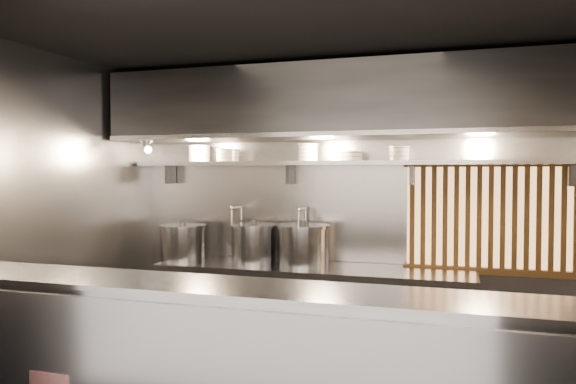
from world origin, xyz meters
The scene contains 19 objects.
ceiling centered at (0.00, 0.00, 2.80)m, with size 4.50×4.50×0.00m, color black.
wall_back centered at (0.00, 1.50, 1.40)m, with size 4.50×4.50×0.00m, color gray.
wall_left centered at (-2.25, 0.00, 1.40)m, with size 3.00×3.00×0.00m, color gray.
cooking_bench centered at (-0.30, 1.13, 0.45)m, with size 3.00×0.70×0.90m, color gray.
bowl_shelf centered at (0.00, 1.32, 1.88)m, with size 4.40×0.34×0.04m, color gray.
exhaust_hood centered at (0.00, 1.10, 2.42)m, with size 4.40×0.81×0.65m.
wood_screen centered at (1.30, 1.45, 1.38)m, with size 1.56×0.09×1.04m.
faucet_left centered at (-1.15, 1.37, 1.31)m, with size 0.04×0.30×0.50m.
faucet_right centered at (-0.45, 1.37, 1.31)m, with size 0.04×0.30×0.50m.
heat_lamp centered at (-1.90, 0.85, 2.07)m, with size 0.25×0.35×0.20m.
pendant_bulb centered at (-0.10, 1.20, 1.96)m, with size 0.09×0.09×0.19m.
stock_pot_left centered at (-1.67, 1.14, 1.08)m, with size 0.51×0.51×0.39m.
stock_pot_mid centered at (-0.40, 1.18, 1.10)m, with size 0.63×0.63×0.43m.
stock_pot_right centered at (-0.90, 1.18, 1.09)m, with size 0.57×0.57×0.42m.
bowl_stack_0 centered at (-1.57, 1.32, 1.98)m, with size 0.23×0.23×0.17m.
bowl_stack_1 centered at (-1.24, 1.32, 1.97)m, with size 0.24×0.24×0.13m.
bowl_stack_2 centered at (-0.39, 1.32, 1.99)m, with size 0.20×0.20×0.17m.
bowl_stack_3 centered at (0.04, 1.32, 1.95)m, with size 0.24×0.24×0.09m.
bowl_stack_4 centered at (0.49, 1.32, 1.97)m, with size 0.20×0.20×0.13m.
Camera 1 is at (1.10, -3.96, 1.79)m, focal length 35.00 mm.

